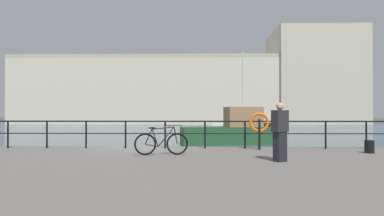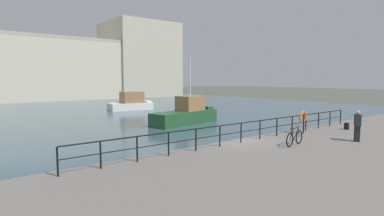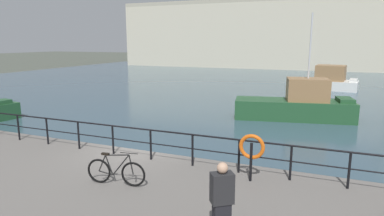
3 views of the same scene
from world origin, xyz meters
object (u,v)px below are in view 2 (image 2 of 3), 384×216
Objects in this scene: moored_red_daysailer at (131,103)px; parked_bicycle at (294,138)px; harbor_building at (67,67)px; mooring_bollard at (347,126)px; standing_person at (357,126)px; life_ring_stand at (303,118)px; moored_harbor_tender at (186,114)px.

moored_red_daysailer is 30.01m from parked_bicycle.
mooring_bollard is (1.49, -57.84, -5.57)m from harbor_building.
standing_person is at bearing -31.06° from parked_bicycle.
moored_red_daysailer reaches higher than parked_bicycle.
parked_bicycle is at bearing -153.55° from life_ring_stand.
moored_harbor_tender is at bearing -92.36° from harbor_building.
life_ring_stand is at bearing 145.90° from standing_person.
harbor_building is 36.17× the size of parked_bicycle.
standing_person reaches higher than life_ring_stand.
standing_person is at bearing -101.74° from moored_harbor_tender.
harbor_building is 60.30m from standing_person.
moored_harbor_tender is (-1.83, -44.34, -5.72)m from harbor_building.
standing_person is at bearing -91.94° from harbor_building.
parked_bicycle is (-5.69, -29.46, 0.28)m from moored_red_daysailer.
life_ring_stand is at bearing -87.12° from moored_red_daysailer.
moored_harbor_tender is 4.28× the size of parked_bicycle.
moored_harbor_tender is 5.39× the size of life_ring_stand.
moored_red_daysailer is 31.04m from standing_person.
life_ring_stand is (-2.12, -56.84, -4.82)m from harbor_building.
harbor_building is 10.53× the size of moored_red_daysailer.
moored_red_daysailer is at bearing 71.83° from moored_harbor_tender.
parked_bicycle is (-3.77, -14.23, 0.32)m from moored_harbor_tender.
moored_red_daysailer is 15.36m from moored_harbor_tender.
standing_person is at bearing -147.80° from mooring_bollard.
life_ring_stand reaches higher than mooring_bollard.
harbor_building is 8.46× the size of moored_harbor_tender.
mooring_bollard is at bearing -79.77° from moored_red_daysailer.
standing_person reaches higher than mooring_bollard.
harbor_building is at bearing 76.66° from moored_harbor_tender.
harbor_building is at bearing 142.49° from standing_person.
life_ring_stand is at bearing -102.32° from moored_harbor_tender.
harbor_building reaches higher than moored_harbor_tender.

